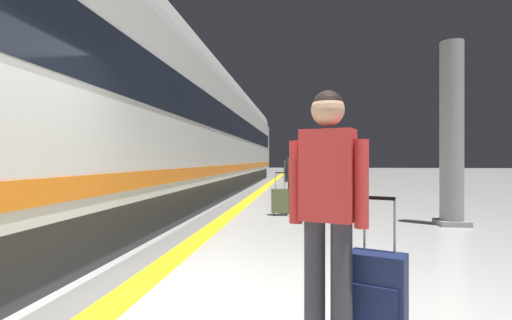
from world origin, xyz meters
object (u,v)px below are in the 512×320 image
object	(u,v)px
rolling_suitcase_foreground	(377,294)
suitcase_near	(280,201)
passenger_near	(294,175)
waste_bin	(332,181)
traveller_foreground	(328,199)
platform_pillar	(452,137)
high_speed_train	(169,117)

from	to	relation	value
rolling_suitcase_foreground	suitcase_near	world-z (taller)	rolling_suitcase_foreground
passenger_near	waste_bin	bearing A→B (deg)	76.60
traveller_foreground	platform_pillar	bearing A→B (deg)	62.51
high_speed_train	passenger_near	distance (m)	4.12
traveller_foreground	suitcase_near	world-z (taller)	traveller_foreground
high_speed_train	waste_bin	xyz separation A→B (m)	(4.91, 4.31, -2.05)
rolling_suitcase_foreground	platform_pillar	distance (m)	5.88
passenger_near	suitcase_near	distance (m)	0.74
suitcase_near	platform_pillar	xyz separation A→B (m)	(3.42, -0.98, 1.39)
suitcase_near	rolling_suitcase_foreground	bearing A→B (deg)	-80.68
passenger_near	platform_pillar	world-z (taller)	platform_pillar
passenger_near	waste_bin	distance (m)	5.87
rolling_suitcase_foreground	passenger_near	distance (m)	6.52
high_speed_train	passenger_near	world-z (taller)	high_speed_train
passenger_near	suitcase_near	xyz separation A→B (m)	(-0.32, -0.29, -0.60)
suitcase_near	waste_bin	size ratio (longest dim) A/B	1.10
high_speed_train	waste_bin	bearing A→B (deg)	41.31
high_speed_train	traveller_foreground	bearing A→B (deg)	-63.88
traveller_foreground	platform_pillar	size ratio (longest dim) A/B	0.49
platform_pillar	waste_bin	distance (m)	7.29
traveller_foreground	rolling_suitcase_foreground	distance (m)	0.77
high_speed_train	passenger_near	xyz separation A→B (m)	(3.55, -1.38, -1.57)
traveller_foreground	suitcase_near	size ratio (longest dim) A/B	1.76
rolling_suitcase_foreground	high_speed_train	bearing A→B (deg)	118.44
rolling_suitcase_foreground	suitcase_near	xyz separation A→B (m)	(-1.01, 6.16, -0.01)
high_speed_train	traveller_foreground	xyz separation A→B (m)	(3.90, -7.95, -1.49)
traveller_foreground	passenger_near	world-z (taller)	traveller_foreground
suitcase_near	waste_bin	distance (m)	6.22
rolling_suitcase_foreground	waste_bin	bearing A→B (deg)	86.87
high_speed_train	waste_bin	world-z (taller)	high_speed_train
high_speed_train	suitcase_near	xyz separation A→B (m)	(3.23, -1.67, -2.17)
traveller_foreground	passenger_near	xyz separation A→B (m)	(-0.34, 6.57, -0.09)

